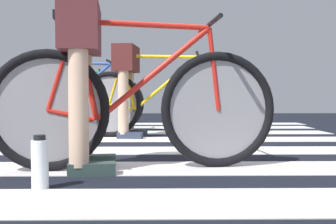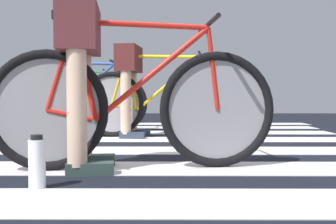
{
  "view_description": "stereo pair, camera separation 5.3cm",
  "coord_description": "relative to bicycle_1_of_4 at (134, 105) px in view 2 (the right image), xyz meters",
  "views": [
    {
      "loc": [
        0.43,
        -3.1,
        0.45
      ],
      "look_at": [
        0.47,
        -0.46,
        0.35
      ],
      "focal_mm": 39.78,
      "sensor_mm": 36.0,
      "label": 1
    },
    {
      "loc": [
        0.48,
        -3.1,
        0.45
      ],
      "look_at": [
        0.47,
        -0.46,
        0.35
      ],
      "focal_mm": 39.78,
      "sensor_mm": 36.0,
      "label": 2
    }
  ],
  "objects": [
    {
      "name": "ground",
      "position": [
        -0.26,
        0.87,
        -0.4
      ],
      "size": [
        18.0,
        14.0,
        0.02
      ],
      "color": "black"
    },
    {
      "name": "crosswalk_markings",
      "position": [
        -0.25,
        0.8,
        -0.38
      ],
      "size": [
        5.48,
        6.51,
        0.0
      ],
      "color": "silver",
      "rests_on": "ground"
    },
    {
      "name": "bicycle_1_of_4",
      "position": [
        0.0,
        0.0,
        0.0
      ],
      "size": [
        1.73,
        0.52,
        0.93
      ],
      "rotation": [
        0.0,
        0.0,
        0.11
      ],
      "color": "black",
      "rests_on": "ground"
    },
    {
      "name": "cyclist_1_of_4",
      "position": [
        -0.31,
        -0.04,
        0.25
      ],
      "size": [
        0.35,
        0.43,
        0.98
      ],
      "rotation": [
        0.0,
        0.0,
        0.11
      ],
      "color": "beige",
      "rests_on": "ground"
    },
    {
      "name": "bicycle_2_of_4",
      "position": [
        0.09,
        1.75,
        0.0
      ],
      "size": [
        1.73,
        0.52,
        0.93
      ],
      "rotation": [
        0.0,
        0.0,
        -0.13
      ],
      "color": "black",
      "rests_on": "ground"
    },
    {
      "name": "cyclist_2_of_4",
      "position": [
        -0.22,
        1.79,
        0.25
      ],
      "size": [
        0.36,
        0.44,
        0.99
      ],
      "rotation": [
        0.0,
        0.0,
        -0.13
      ],
      "color": "beige",
      "rests_on": "ground"
    },
    {
      "name": "bicycle_3_of_4",
      "position": [
        -0.94,
        2.53,
        0.0
      ],
      "size": [
        1.74,
        0.52,
        0.93
      ],
      "rotation": [
        0.0,
        0.0,
        -0.04
      ],
      "color": "black",
      "rests_on": "ground"
    },
    {
      "name": "cyclist_3_of_4",
      "position": [
        -1.25,
        2.54,
        0.27
      ],
      "size": [
        0.33,
        0.42,
        1.02
      ],
      "rotation": [
        0.0,
        0.0,
        -0.04
      ],
      "color": "tan",
      "rests_on": "ground"
    },
    {
      "name": "bicycle_4_of_4",
      "position": [
        -1.33,
        3.95,
        0.0
      ],
      "size": [
        1.73,
        0.52,
        0.93
      ],
      "rotation": [
        0.0,
        0.0,
        0.12
      ],
      "color": "black",
      "rests_on": "ground"
    },
    {
      "name": "cyclist_4_of_4",
      "position": [
        -1.64,
        3.92,
        0.28
      ],
      "size": [
        0.36,
        0.43,
        1.03
      ],
      "rotation": [
        0.0,
        0.0,
        0.12
      ],
      "color": "beige",
      "rests_on": "ground"
    },
    {
      "name": "water_bottle",
      "position": [
        -0.41,
        -0.48,
        -0.26
      ],
      "size": [
        0.08,
        0.08,
        0.26
      ],
      "color": "white",
      "rests_on": "ground"
    }
  ]
}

